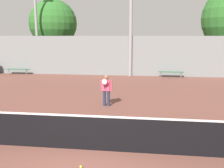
% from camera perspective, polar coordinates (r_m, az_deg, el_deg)
% --- Properties ---
extents(ground_plane, '(100.00, 100.00, 0.00)m').
position_cam_1_polar(ground_plane, '(8.19, -5.19, -14.07)').
color(ground_plane, brown).
extents(tennis_net, '(11.48, 0.09, 1.09)m').
position_cam_1_polar(tennis_net, '(7.97, -5.26, -10.46)').
color(tennis_net, '#195128').
rests_on(tennis_net, ground_plane).
extents(tennis_player, '(0.57, 0.45, 1.54)m').
position_cam_1_polar(tennis_player, '(12.70, -1.24, -0.95)').
color(tennis_player, '#282D47').
rests_on(tennis_player, ground_plane).
extents(bench_courtside_near, '(2.08, 0.40, 0.48)m').
position_cam_1_polar(bench_courtside_near, '(24.65, -19.85, 2.99)').
color(bench_courtside_near, '#28663D').
rests_on(bench_courtside_near, ground_plane).
extents(bench_adjacent_court, '(2.01, 0.40, 0.48)m').
position_cam_1_polar(bench_adjacent_court, '(21.98, 12.72, 2.51)').
color(bench_adjacent_court, '#28663D').
rests_on(bench_adjacent_court, ground_plane).
extents(light_pole_near_left, '(0.90, 0.60, 8.49)m').
position_cam_1_polar(light_pole_near_left, '(24.59, -16.27, 14.44)').
color(light_pole_near_left, '#939399').
rests_on(light_pole_near_left, ground_plane).
extents(light_pole_far_right, '(0.90, 0.60, 9.27)m').
position_cam_1_polar(light_pole_far_right, '(22.32, 4.13, 15.27)').
color(light_pole_far_right, '#939399').
rests_on(light_pole_far_right, ground_plane).
extents(tennis_ball, '(0.07, 0.07, 0.07)m').
position_cam_1_polar(tennis_ball, '(7.19, -6.80, -17.46)').
color(tennis_ball, '#D1E038').
rests_on(tennis_ball, ground_plane).
extents(back_fence, '(31.06, 0.06, 3.37)m').
position_cam_1_polar(back_fence, '(22.46, 3.30, 6.12)').
color(back_fence, gray).
rests_on(back_fence, ground_plane).
extents(tree_green_broad, '(4.65, 4.65, 6.90)m').
position_cam_1_polar(tree_green_broad, '(27.01, -12.70, 12.72)').
color(tree_green_broad, brown).
rests_on(tree_green_broad, ground_plane).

